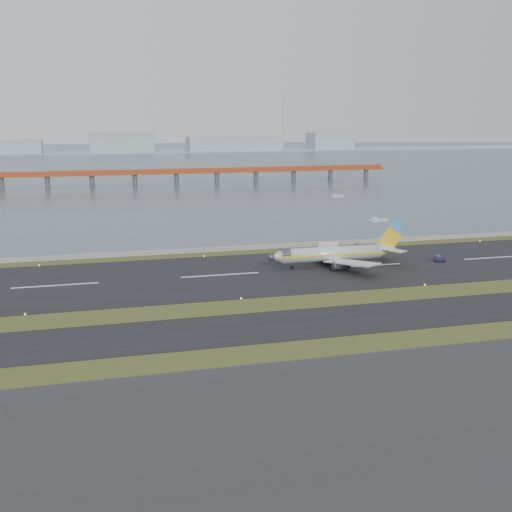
% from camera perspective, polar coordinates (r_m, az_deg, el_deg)
% --- Properties ---
extents(ground, '(1000.00, 1000.00, 0.00)m').
position_cam_1_polar(ground, '(134.37, -0.58, -4.73)').
color(ground, '#344719').
rests_on(ground, ground).
extents(apron_strip, '(1000.00, 50.00, 0.10)m').
position_cam_1_polar(apron_strip, '(85.93, 8.88, -15.08)').
color(apron_strip, '#2A2A2C').
rests_on(apron_strip, ground).
extents(taxiway_strip, '(1000.00, 18.00, 0.10)m').
position_cam_1_polar(taxiway_strip, '(123.32, 0.81, -6.29)').
color(taxiway_strip, black).
rests_on(taxiway_strip, ground).
extents(runway_strip, '(1000.00, 45.00, 0.10)m').
position_cam_1_polar(runway_strip, '(162.55, -3.21, -1.71)').
color(runway_strip, black).
rests_on(runway_strip, ground).
extents(seawall, '(1000.00, 2.50, 1.00)m').
position_cam_1_polar(seawall, '(191.19, -5.05, 0.52)').
color(seawall, gray).
rests_on(seawall, ground).
extents(bay_water, '(1400.00, 800.00, 1.30)m').
position_cam_1_polar(bay_water, '(586.67, -11.91, 8.19)').
color(bay_water, '#455562').
rests_on(bay_water, ground).
extents(red_pier, '(260.00, 5.00, 10.20)m').
position_cam_1_polar(red_pier, '(379.41, -7.09, 7.36)').
color(red_pier, '#9D3C1B').
rests_on(red_pier, ground).
extents(far_shoreline, '(1400.00, 80.00, 60.50)m').
position_cam_1_polar(far_shoreline, '(746.61, -11.59, 9.50)').
color(far_shoreline, '#9BADB8').
rests_on(far_shoreline, ground).
extents(airliner, '(38.52, 32.89, 12.80)m').
position_cam_1_polar(airliner, '(172.90, 7.19, 0.22)').
color(airliner, silver).
rests_on(airliner, ground).
extents(pushback_tug, '(3.16, 2.38, 1.80)m').
position_cam_1_polar(pushback_tug, '(184.39, 15.99, -0.23)').
color(pushback_tug, '#151B3B').
rests_on(pushback_tug, ground).
extents(workboat_near, '(8.18, 4.70, 1.90)m').
position_cam_1_polar(workboat_near, '(249.94, 10.77, 3.16)').
color(workboat_near, silver).
rests_on(workboat_near, ground).
extents(workboat_far, '(7.78, 4.57, 1.80)m').
position_cam_1_polar(workboat_far, '(323.11, 7.24, 5.31)').
color(workboat_far, silver).
rests_on(workboat_far, ground).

